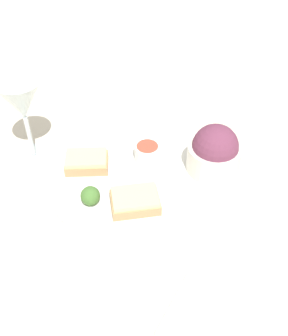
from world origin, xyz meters
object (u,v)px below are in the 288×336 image
at_px(cheese_toast_far, 87,162).
at_px(wine_glass, 22,103).
at_px(cheese_toast_near, 135,201).
at_px(salad_bowl, 214,152).
at_px(napkin, 219,307).
at_px(sauce_ramekin, 147,152).

height_order(cheese_toast_far, wine_glass, wine_glass).
bearing_deg(cheese_toast_near, salad_bowl, 2.18).
distance_m(salad_bowl, napkin, 0.27).
distance_m(sauce_ramekin, cheese_toast_near, 0.12).
relative_size(salad_bowl, wine_glass, 0.58).
xyz_separation_m(sauce_ramekin, cheese_toast_near, (-0.08, -0.09, -0.00)).
height_order(cheese_toast_far, napkin, cheese_toast_far).
bearing_deg(sauce_ramekin, wine_glass, 142.35).
bearing_deg(salad_bowl, napkin, -125.71).
bearing_deg(cheese_toast_near, cheese_toast_far, 101.72).
bearing_deg(wine_glass, sauce_ramekin, -37.65).
height_order(sauce_ramekin, wine_glass, wine_glass).
relative_size(salad_bowl, cheese_toast_near, 1.02).
relative_size(cheese_toast_near, cheese_toast_far, 1.03).
height_order(salad_bowl, sauce_ramekin, salad_bowl).
xyz_separation_m(cheese_toast_near, wine_glass, (-0.09, 0.22, 0.09)).
distance_m(salad_bowl, cheese_toast_near, 0.16).
bearing_deg(sauce_ramekin, cheese_toast_near, -131.39).
height_order(sauce_ramekin, cheese_toast_far, sauce_ramekin).
bearing_deg(salad_bowl, cheese_toast_far, 147.92).
xyz_separation_m(salad_bowl, wine_glass, (-0.26, 0.21, 0.07)).
bearing_deg(sauce_ramekin, salad_bowl, -43.95).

